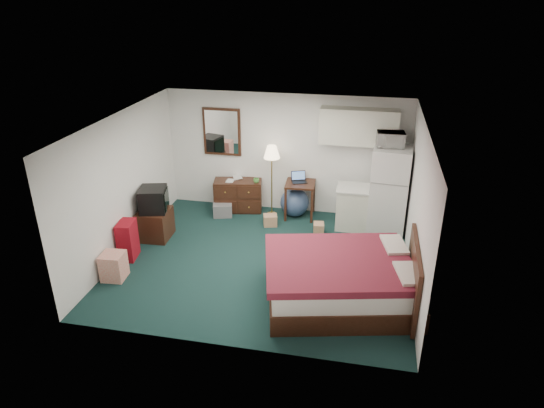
% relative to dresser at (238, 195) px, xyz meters
% --- Properties ---
extents(floor, '(5.00, 4.50, 0.01)m').
position_rel_dresser_xyz_m(floor, '(0.98, -1.98, -0.34)').
color(floor, '#0F2D2C').
rests_on(floor, ground).
extents(ceiling, '(5.00, 4.50, 0.01)m').
position_rel_dresser_xyz_m(ceiling, '(0.98, -1.98, 2.16)').
color(ceiling, white).
rests_on(ceiling, walls).
extents(walls, '(5.01, 4.51, 2.50)m').
position_rel_dresser_xyz_m(walls, '(0.98, -1.98, 0.91)').
color(walls, white).
rests_on(walls, floor).
extents(mirror, '(0.80, 0.06, 1.00)m').
position_rel_dresser_xyz_m(mirror, '(-0.37, 0.24, 1.31)').
color(mirror, white).
rests_on(mirror, walls).
extents(upper_cabinets, '(1.50, 0.35, 0.70)m').
position_rel_dresser_xyz_m(upper_cabinets, '(2.43, 0.10, 1.61)').
color(upper_cabinets, silver).
rests_on(upper_cabinets, walls).
extents(headboard, '(0.06, 1.56, 1.00)m').
position_rel_dresser_xyz_m(headboard, '(3.44, -2.87, 0.21)').
color(headboard, '#3C2016').
rests_on(headboard, walls).
extents(dresser, '(1.07, 0.63, 0.68)m').
position_rel_dresser_xyz_m(dresser, '(0.00, 0.00, 0.00)').
color(dresser, '#3C2016').
rests_on(dresser, floor).
extents(floor_lamp, '(0.35, 0.35, 1.52)m').
position_rel_dresser_xyz_m(floor_lamp, '(0.75, -0.09, 0.42)').
color(floor_lamp, gold).
rests_on(floor_lamp, floor).
extents(desk, '(0.62, 0.62, 0.75)m').
position_rel_dresser_xyz_m(desk, '(1.34, -0.05, 0.04)').
color(desk, '#3C2016').
rests_on(desk, floor).
extents(exercise_ball, '(0.77, 0.77, 0.60)m').
position_rel_dresser_xyz_m(exercise_ball, '(1.23, -0.02, -0.04)').
color(exercise_ball, navy).
rests_on(exercise_ball, floor).
extents(kitchen_counter, '(0.75, 0.57, 0.82)m').
position_rel_dresser_xyz_m(kitchen_counter, '(2.50, -0.31, 0.07)').
color(kitchen_counter, silver).
rests_on(kitchen_counter, floor).
extents(fridge, '(0.76, 0.76, 1.70)m').
position_rel_dresser_xyz_m(fridge, '(3.11, -0.31, 0.51)').
color(fridge, silver).
rests_on(fridge, floor).
extents(bed, '(2.52, 2.15, 0.70)m').
position_rel_dresser_xyz_m(bed, '(2.40, -2.87, 0.01)').
color(bed, maroon).
rests_on(bed, floor).
extents(tv_stand, '(0.59, 0.64, 0.56)m').
position_rel_dresser_xyz_m(tv_stand, '(-1.23, -1.52, -0.06)').
color(tv_stand, '#3C2016').
rests_on(tv_stand, floor).
extents(suitcase, '(0.33, 0.46, 0.69)m').
position_rel_dresser_xyz_m(suitcase, '(-1.38, -2.33, 0.01)').
color(suitcase, maroon).
rests_on(suitcase, floor).
extents(retail_box, '(0.39, 0.39, 0.45)m').
position_rel_dresser_xyz_m(retail_box, '(-1.30, -3.00, -0.11)').
color(retail_box, beige).
rests_on(retail_box, floor).
extents(file_bin, '(0.46, 0.39, 0.27)m').
position_rel_dresser_xyz_m(file_bin, '(-0.25, -0.35, -0.20)').
color(file_bin, slate).
rests_on(file_bin, floor).
extents(cardboard_box_a, '(0.32, 0.29, 0.22)m').
position_rel_dresser_xyz_m(cardboard_box_a, '(0.82, -0.58, -0.23)').
color(cardboard_box_a, '#966B45').
rests_on(cardboard_box_a, floor).
extents(cardboard_box_b, '(0.23, 0.26, 0.23)m').
position_rel_dresser_xyz_m(cardboard_box_b, '(1.83, -0.78, -0.22)').
color(cardboard_box_b, '#966B45').
rests_on(cardboard_box_b, floor).
extents(laptop, '(0.37, 0.33, 0.21)m').
position_rel_dresser_xyz_m(laptop, '(1.32, -0.02, 0.52)').
color(laptop, black).
rests_on(laptop, desk).
extents(crt_tv, '(0.60, 0.63, 0.45)m').
position_rel_dresser_xyz_m(crt_tv, '(-1.21, -1.51, 0.45)').
color(crt_tv, black).
rests_on(crt_tv, tv_stand).
extents(microwave, '(0.52, 0.32, 0.34)m').
position_rel_dresser_xyz_m(microwave, '(3.03, -0.26, 1.53)').
color(microwave, silver).
rests_on(microwave, fridge).
extents(book_a, '(0.16, 0.02, 0.22)m').
position_rel_dresser_xyz_m(book_a, '(-0.22, -0.07, 0.45)').
color(book_a, '#966B45').
rests_on(book_a, dresser).
extents(book_b, '(0.17, 0.10, 0.25)m').
position_rel_dresser_xyz_m(book_b, '(-0.13, 0.11, 0.46)').
color(book_b, '#966B45').
rests_on(book_b, dresser).
extents(mug, '(0.14, 0.11, 0.12)m').
position_rel_dresser_xyz_m(mug, '(0.42, -0.04, 0.40)').
color(mug, '#509340').
rests_on(mug, dresser).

